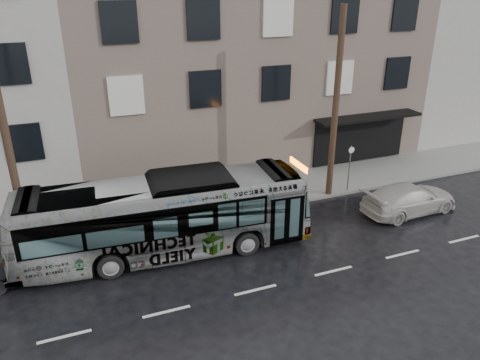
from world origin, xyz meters
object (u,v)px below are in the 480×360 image
(white_sedan, at_px, (409,199))
(dark_sedan, at_px, (34,261))
(sign_post, at_px, (349,168))
(utility_pole_front, at_px, (336,106))
(utility_pole_rear, at_px, (7,141))
(bus, at_px, (164,216))

(white_sedan, xyz_separation_m, dark_sedan, (-16.29, 0.80, -0.01))
(sign_post, height_order, white_sedan, sign_post)
(utility_pole_front, distance_m, sign_post, 3.48)
(utility_pole_rear, xyz_separation_m, sign_post, (15.10, 0.00, -3.30))
(utility_pole_rear, height_order, bus, utility_pole_rear)
(white_sedan, distance_m, dark_sedan, 16.31)
(utility_pole_front, height_order, white_sedan, utility_pole_front)
(white_sedan, bearing_deg, utility_pole_front, 38.61)
(sign_post, distance_m, white_sedan, 3.29)
(sign_post, bearing_deg, utility_pole_rear, 180.00)
(utility_pole_front, xyz_separation_m, dark_sedan, (-13.72, -2.07, -3.96))
(white_sedan, bearing_deg, sign_post, 23.88)
(sign_post, bearing_deg, white_sedan, -62.82)
(white_sedan, bearing_deg, dark_sedan, 83.90)
(bus, distance_m, dark_sedan, 4.96)
(sign_post, distance_m, dark_sedan, 14.98)
(bus, distance_m, white_sedan, 11.47)
(bus, xyz_separation_m, dark_sedan, (-4.88, 0.08, -0.91))
(white_sedan, bearing_deg, bus, 83.09)
(utility_pole_rear, height_order, white_sedan, utility_pole_rear)
(bus, bearing_deg, sign_post, -74.02)
(utility_pole_front, bearing_deg, sign_post, 0.00)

